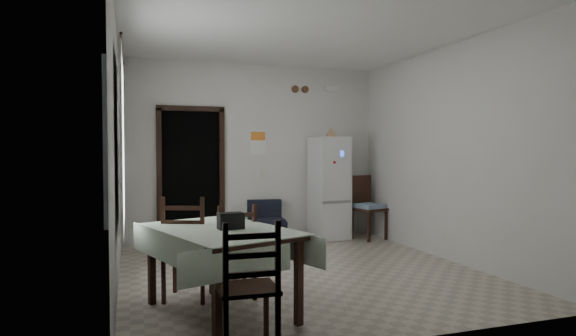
{
  "coord_description": "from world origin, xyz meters",
  "views": [
    {
      "loc": [
        -1.97,
        -5.47,
        1.47
      ],
      "look_at": [
        0.0,
        0.5,
        1.25
      ],
      "focal_mm": 30.0,
      "sensor_mm": 36.0,
      "label": 1
    }
  ],
  "objects_px": {
    "corner_chair": "(369,208)",
    "dining_chair_far_right": "(233,250)",
    "fridge": "(329,188)",
    "dining_table": "(220,271)",
    "navy_seat": "(268,222)",
    "dining_chair_near_head": "(247,286)",
    "dining_chair_far_left": "(188,247)"
  },
  "relations": [
    {
      "from": "corner_chair",
      "to": "dining_chair_far_right",
      "type": "relative_size",
      "value": 1.12
    },
    {
      "from": "fridge",
      "to": "dining_table",
      "type": "relative_size",
      "value": 1.14
    },
    {
      "from": "corner_chair",
      "to": "dining_table",
      "type": "relative_size",
      "value": 0.71
    },
    {
      "from": "corner_chair",
      "to": "dining_table",
      "type": "bearing_deg",
      "value": -152.31
    },
    {
      "from": "navy_seat",
      "to": "corner_chair",
      "type": "xyz_separation_m",
      "value": [
        1.69,
        -0.24,
        0.19
      ]
    },
    {
      "from": "dining_table",
      "to": "fridge",
      "type": "bearing_deg",
      "value": 33.6
    },
    {
      "from": "fridge",
      "to": "dining_chair_near_head",
      "type": "height_order",
      "value": "fridge"
    },
    {
      "from": "fridge",
      "to": "dining_chair_far_left",
      "type": "bearing_deg",
      "value": -141.45
    },
    {
      "from": "dining_chair_far_left",
      "to": "navy_seat",
      "type": "bearing_deg",
      "value": -100.07
    },
    {
      "from": "dining_chair_far_right",
      "to": "dining_chair_far_left",
      "type": "bearing_deg",
      "value": -16.4
    },
    {
      "from": "fridge",
      "to": "dining_table",
      "type": "bearing_deg",
      "value": -133.38
    },
    {
      "from": "dining_chair_far_left",
      "to": "dining_chair_far_right",
      "type": "bearing_deg",
      "value": -171.33
    },
    {
      "from": "fridge",
      "to": "corner_chair",
      "type": "relative_size",
      "value": 1.61
    },
    {
      "from": "fridge",
      "to": "navy_seat",
      "type": "relative_size",
      "value": 2.54
    },
    {
      "from": "navy_seat",
      "to": "corner_chair",
      "type": "distance_m",
      "value": 1.72
    },
    {
      "from": "dining_table",
      "to": "dining_chair_near_head",
      "type": "xyz_separation_m",
      "value": [
        0.03,
        -0.91,
        0.11
      ]
    },
    {
      "from": "navy_seat",
      "to": "dining_chair_far_left",
      "type": "bearing_deg",
      "value": -114.14
    },
    {
      "from": "dining_chair_far_left",
      "to": "dining_chair_near_head",
      "type": "bearing_deg",
      "value": 120.82
    },
    {
      "from": "corner_chair",
      "to": "fridge",
      "type": "bearing_deg",
      "value": 142.32
    },
    {
      "from": "dining_table",
      "to": "dining_chair_near_head",
      "type": "distance_m",
      "value": 0.92
    },
    {
      "from": "dining_chair_far_right",
      "to": "navy_seat",
      "type": "bearing_deg",
      "value": -116.83
    },
    {
      "from": "dining_chair_far_left",
      "to": "fridge",
      "type": "bearing_deg",
      "value": -114.52
    },
    {
      "from": "fridge",
      "to": "dining_chair_near_head",
      "type": "bearing_deg",
      "value": -126.28
    },
    {
      "from": "dining_table",
      "to": "dining_chair_far_right",
      "type": "height_order",
      "value": "dining_chair_far_right"
    },
    {
      "from": "dining_table",
      "to": "dining_chair_far_left",
      "type": "height_order",
      "value": "dining_chair_far_left"
    },
    {
      "from": "fridge",
      "to": "dining_chair_near_head",
      "type": "relative_size",
      "value": 1.72
    },
    {
      "from": "fridge",
      "to": "dining_chair_far_left",
      "type": "relative_size",
      "value": 1.65
    },
    {
      "from": "navy_seat",
      "to": "dining_chair_far_right",
      "type": "height_order",
      "value": "dining_chair_far_right"
    },
    {
      "from": "dining_table",
      "to": "dining_chair_near_head",
      "type": "relative_size",
      "value": 1.5
    },
    {
      "from": "dining_chair_far_left",
      "to": "dining_chair_far_right",
      "type": "height_order",
      "value": "dining_chair_far_left"
    },
    {
      "from": "navy_seat",
      "to": "dining_chair_near_head",
      "type": "relative_size",
      "value": 0.68
    },
    {
      "from": "dining_chair_far_right",
      "to": "dining_chair_near_head",
      "type": "bearing_deg",
      "value": 78.59
    }
  ]
}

